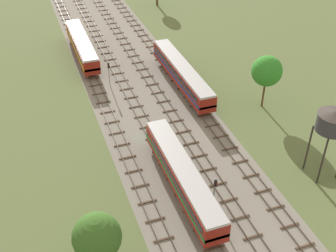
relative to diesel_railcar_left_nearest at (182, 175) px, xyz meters
name	(u,v)px	position (x,y,z in m)	size (l,w,h in m)	color
ground_plane	(149,103)	(2.34, 21.00, -2.60)	(480.00, 480.00, 0.00)	#5B6B3D
ballast_bed	(149,103)	(2.34, 21.00, -2.59)	(18.07, 176.00, 0.01)	gray
track_far_left	(105,107)	(-4.69, 22.00, -2.46)	(2.40, 126.00, 0.29)	#47382D
track_left	(133,102)	(0.00, 22.00, -2.46)	(2.40, 126.00, 0.29)	#47382D
track_centre_left	(160,97)	(4.69, 22.00, -2.46)	(2.40, 126.00, 0.29)	#47382D
track_centre	(187,92)	(9.38, 22.00, -2.46)	(2.40, 126.00, 0.29)	#47382D
diesel_railcar_left_nearest	(182,175)	(0.00, 0.00, 0.00)	(2.96, 20.50, 3.80)	maroon
passenger_coach_centre_near	(182,73)	(9.38, 24.34, 0.02)	(2.96, 22.00, 3.80)	maroon
diesel_railcar_far_left_mid	(82,45)	(-4.69, 41.26, 0.00)	(2.96, 20.50, 3.80)	maroon
water_tower	(333,122)	(18.11, -2.98, 5.52)	(4.09, 4.09, 9.66)	#2D2826
signal_post_nearest	(109,71)	(-2.34, 28.56, 0.33)	(0.28, 0.47, 4.54)	gray
signal_post_near	(215,190)	(2.34, -4.11, 0.41)	(0.28, 0.47, 4.68)	gray
lineside_tree_1	(267,71)	(19.24, 13.90, 3.75)	(4.78, 4.78, 8.75)	#4C331E
lineside_tree_2	(97,237)	(-11.93, -7.79, 2.14)	(4.88, 4.88, 7.18)	#4C331E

